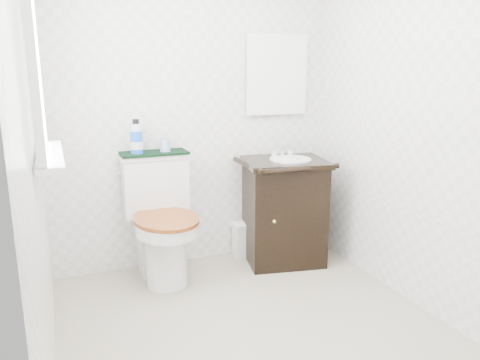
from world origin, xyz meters
TOP-DOWN VIEW (x-y plane):
  - floor at (0.00, 0.00)m, footprint 2.40×2.40m
  - wall_back at (0.00, 1.20)m, footprint 2.40×0.00m
  - wall_front at (0.00, -1.20)m, footprint 2.40×0.00m
  - wall_left at (-1.10, 0.00)m, footprint 0.00×2.40m
  - wall_right at (1.10, 0.00)m, footprint 0.00×2.40m
  - window at (-1.07, 0.25)m, footprint 0.02×0.70m
  - mirror at (0.67, 1.18)m, footprint 0.50×0.02m
  - toilet at (-0.34, 0.96)m, footprint 0.49×0.67m
  - vanity at (0.63, 0.90)m, footprint 0.70×0.63m
  - trash_bin at (0.37, 1.10)m, footprint 0.19×0.16m
  - towel at (-0.34, 1.09)m, footprint 0.48×0.22m
  - mouthwash_bottle at (-0.46, 1.07)m, footprint 0.08×0.08m
  - cup at (-0.26, 1.08)m, footprint 0.08×0.08m
  - soap_bar at (0.59, 1.01)m, footprint 0.07×0.05m

SIDE VIEW (x-z plane):
  - floor at x=0.00m, z-range 0.00..0.00m
  - trash_bin at x=0.37m, z-range 0.00..0.28m
  - toilet at x=-0.34m, z-range -0.06..0.84m
  - vanity at x=0.63m, z-range -0.03..0.89m
  - soap_bar at x=0.59m, z-range 0.82..0.84m
  - towel at x=-0.34m, z-range 0.90..0.92m
  - cup at x=-0.26m, z-range 0.92..1.01m
  - mouthwash_bottle at x=-0.46m, z-range 0.90..1.15m
  - wall_back at x=0.00m, z-range 0.00..2.40m
  - wall_front at x=0.00m, z-range 0.00..2.40m
  - wall_left at x=-1.10m, z-range 0.00..2.40m
  - wall_right at x=1.10m, z-range 0.00..2.40m
  - mirror at x=0.67m, z-range 1.15..1.75m
  - window at x=-1.07m, z-range 1.10..2.00m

